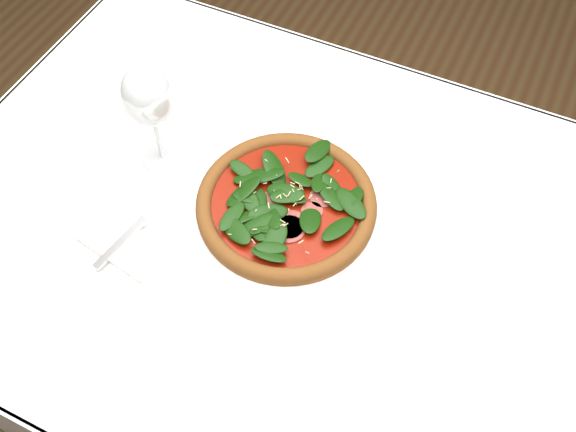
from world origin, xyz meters
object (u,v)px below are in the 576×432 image
at_px(plate, 286,209).
at_px(napkin, 122,245).
at_px(pizza, 286,202).
at_px(wine_glass, 148,98).

xyz_separation_m(plate, napkin, (-0.19, -0.16, -0.00)).
distance_m(plate, napkin, 0.25).
relative_size(pizza, wine_glass, 1.79).
height_order(pizza, wine_glass, wine_glass).
relative_size(pizza, napkin, 2.53).
bearing_deg(plate, pizza, -45.00).
xyz_separation_m(pizza, napkin, (-0.19, -0.16, -0.02)).
relative_size(plate, napkin, 2.36).
height_order(plate, wine_glass, wine_glass).
bearing_deg(plate, napkin, -140.10).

